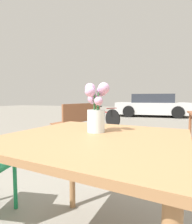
# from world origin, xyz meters

# --- Properties ---
(table_front) EXTENTS (1.03, 0.98, 0.75)m
(table_front) POSITION_xyz_m (0.00, 0.00, 0.65)
(table_front) COLOR #9E7047
(table_front) RESTS_ON ground_plane
(flower_vase) EXTENTS (0.15, 0.15, 0.30)m
(flower_vase) POSITION_xyz_m (-0.03, 0.10, 0.88)
(flower_vase) COLOR silver
(flower_vase) RESTS_ON table_front
(bench_near) EXTENTS (0.56, 1.58, 0.85)m
(bench_near) POSITION_xyz_m (-1.48, 2.82, 0.46)
(bench_near) COLOR brown
(bench_near) RESTS_ON ground_plane
(bicycle) EXTENTS (1.37, 0.75, 0.72)m
(bicycle) POSITION_xyz_m (-1.60, 4.75, 0.33)
(bicycle) COLOR black
(bicycle) RESTS_ON ground_plane
(parked_car) EXTENTS (4.01, 2.27, 1.22)m
(parked_car) POSITION_xyz_m (-0.31, 9.26, 0.58)
(parked_car) COLOR silver
(parked_car) RESTS_ON ground_plane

